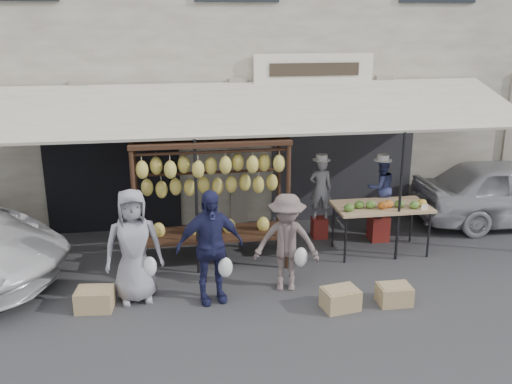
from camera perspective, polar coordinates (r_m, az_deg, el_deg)
ground_plane at (r=8.85m, az=1.35°, el=-10.75°), size 90.00×90.00×0.00m
shophouse at (r=14.26m, az=-3.50°, el=15.13°), size 24.00×6.15×7.30m
awning at (r=10.19m, az=-0.87°, el=8.30°), size 10.00×2.35×2.92m
banana_rack at (r=9.50m, az=-4.56°, el=1.44°), size 2.60×0.90×2.24m
produce_table at (r=10.43m, az=12.54°, el=-1.50°), size 1.70×0.90×1.04m
vendor_left at (r=10.95m, az=6.48°, el=0.35°), size 0.48×0.35×1.19m
vendor_right at (r=11.00m, az=12.39°, el=0.44°), size 0.60×0.50×1.13m
customer_left at (r=8.69m, az=-12.15°, el=-5.31°), size 0.92×0.66×1.75m
customer_mid at (r=8.50m, az=-4.64°, el=-5.48°), size 1.09×0.61×1.75m
customer_right at (r=8.88m, az=3.07°, el=-5.07°), size 1.12×0.80×1.57m
stool_left at (r=11.21m, az=6.34°, el=-3.55°), size 0.35×0.35×0.40m
stool_right at (r=11.25m, az=12.13°, el=-3.51°), size 0.36×0.36×0.49m
crate_near_a at (r=8.64m, az=8.43°, el=-10.52°), size 0.58×0.48×0.31m
crate_near_b at (r=8.94m, az=13.64°, el=-9.93°), size 0.49×0.38×0.29m
crate_far at (r=8.85m, az=-15.83°, el=-10.29°), size 0.57×0.46×0.32m
sedan at (r=12.89m, az=24.22°, el=0.04°), size 4.09×1.80×1.37m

